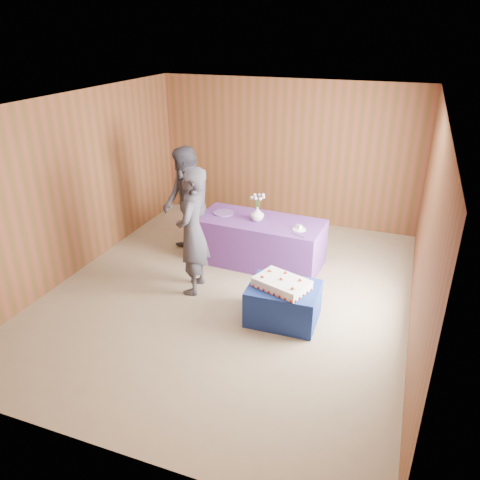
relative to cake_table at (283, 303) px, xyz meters
The scene contains 13 objects.
ground 1.03m from the cake_table, 155.53° to the left, with size 6.00×6.00×0.00m, color gray.
room_shell 1.85m from the cake_table, 155.53° to the left, with size 5.04×6.04×2.72m.
cake_table is the anchor object (origin of this frame).
serving_table 1.67m from the cake_table, 118.80° to the left, with size 2.00×0.90×0.75m, color #633592.
sheet_cake 0.31m from the cake_table, 133.88° to the right, with size 0.80×0.67×0.16m.
vase 1.77m from the cake_table, 120.51° to the left, with size 0.21×0.21×0.22m, color silver.
flower_spray 1.87m from the cake_table, 120.51° to the left, with size 0.24×0.24×0.18m.
platter 2.16m from the cake_table, 133.71° to the left, with size 0.33×0.33×0.02m, color #7351A2.
plate 1.40m from the cake_table, 95.80° to the left, with size 0.21×0.21×0.01m, color white.
cake_slice 1.42m from the cake_table, 95.80° to the left, with size 0.09×0.09×0.08m.
knife 1.20m from the cake_table, 95.51° to the left, with size 0.26×0.02×0.00m, color #BCBBC0.
guest_left 1.61m from the cake_table, 167.80° to the left, with size 0.68×0.45×1.86m, color #34323C.
guest_right 2.45m from the cake_table, 147.75° to the left, with size 0.90×0.70×1.86m, color #363540.
Camera 1 is at (2.18, -5.49, 3.58)m, focal length 35.00 mm.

